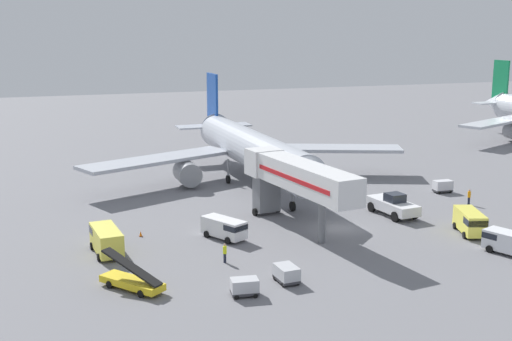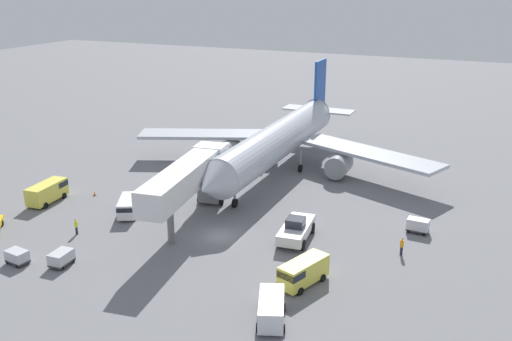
{
  "view_description": "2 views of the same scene",
  "coord_description": "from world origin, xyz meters",
  "px_view_note": "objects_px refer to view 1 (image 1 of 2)",
  "views": [
    {
      "loc": [
        -29.6,
        -58.35,
        20.02
      ],
      "look_at": [
        -4.58,
        12.73,
        3.79
      ],
      "focal_mm": 46.49,
      "sensor_mm": 36.0,
      "label": 1
    },
    {
      "loc": [
        25.85,
        -48.55,
        25.8
      ],
      "look_at": [
        -1.57,
        12.8,
        3.08
      ],
      "focal_mm": 40.28,
      "sensor_mm": 36.0,
      "label": 2
    }
  ],
  "objects_px": {
    "pushback_tug": "(393,205)",
    "baggage_cart_far_left": "(245,286)",
    "jet_bridge": "(294,177)",
    "service_van_mid_right": "(470,221)",
    "ground_crew_worker_foreground": "(469,197)",
    "service_van_rear_right": "(225,228)",
    "airplane_at_gate": "(249,149)",
    "ground_crew_worker_midground": "(225,253)",
    "baggage_cart_far_right": "(443,186)",
    "service_van_outer_right": "(510,242)",
    "service_van_near_center": "(106,239)",
    "baggage_cart_near_left": "(287,273)",
    "safety_cone_alpha": "(141,234)",
    "belt_loader_truck": "(132,281)"
  },
  "relations": [
    {
      "from": "pushback_tug",
      "to": "ground_crew_worker_foreground",
      "type": "bearing_deg",
      "value": 4.96
    },
    {
      "from": "jet_bridge",
      "to": "service_van_near_center",
      "type": "height_order",
      "value": "jet_bridge"
    },
    {
      "from": "airplane_at_gate",
      "to": "baggage_cart_far_right",
      "type": "height_order",
      "value": "airplane_at_gate"
    },
    {
      "from": "baggage_cart_near_left",
      "to": "service_van_rear_right",
      "type": "bearing_deg",
      "value": 96.55
    },
    {
      "from": "belt_loader_truck",
      "to": "jet_bridge",
      "type": "bearing_deg",
      "value": 31.1
    },
    {
      "from": "airplane_at_gate",
      "to": "ground_crew_worker_midground",
      "type": "bearing_deg",
      "value": -112.78
    },
    {
      "from": "service_van_mid_right",
      "to": "service_van_rear_right",
      "type": "bearing_deg",
      "value": 164.26
    },
    {
      "from": "airplane_at_gate",
      "to": "service_van_near_center",
      "type": "distance_m",
      "value": 30.97
    },
    {
      "from": "pushback_tug",
      "to": "baggage_cart_near_left",
      "type": "height_order",
      "value": "pushback_tug"
    },
    {
      "from": "service_van_outer_right",
      "to": "service_van_near_center",
      "type": "distance_m",
      "value": 36.49
    },
    {
      "from": "baggage_cart_far_right",
      "to": "safety_cone_alpha",
      "type": "distance_m",
      "value": 38.82
    },
    {
      "from": "jet_bridge",
      "to": "baggage_cart_far_left",
      "type": "bearing_deg",
      "value": -124.33
    },
    {
      "from": "belt_loader_truck",
      "to": "baggage_cart_far_right",
      "type": "xyz_separation_m",
      "value": [
        41.38,
        18.53,
        0.11
      ]
    },
    {
      "from": "jet_bridge",
      "to": "pushback_tug",
      "type": "relative_size",
      "value": 2.66
    },
    {
      "from": "service_van_rear_right",
      "to": "baggage_cart_far_left",
      "type": "height_order",
      "value": "service_van_rear_right"
    },
    {
      "from": "airplane_at_gate",
      "to": "jet_bridge",
      "type": "bearing_deg",
      "value": -96.35
    },
    {
      "from": "jet_bridge",
      "to": "service_van_outer_right",
      "type": "bearing_deg",
      "value": -42.2
    },
    {
      "from": "pushback_tug",
      "to": "service_van_near_center",
      "type": "height_order",
      "value": "pushback_tug"
    },
    {
      "from": "jet_bridge",
      "to": "pushback_tug",
      "type": "distance_m",
      "value": 12.75
    },
    {
      "from": "service_van_rear_right",
      "to": "service_van_mid_right",
      "type": "distance_m",
      "value": 24.27
    },
    {
      "from": "service_van_outer_right",
      "to": "service_van_mid_right",
      "type": "xyz_separation_m",
      "value": [
        0.39,
        6.18,
        0.15
      ]
    },
    {
      "from": "pushback_tug",
      "to": "ground_crew_worker_foreground",
      "type": "distance_m",
      "value": 10.65
    },
    {
      "from": "jet_bridge",
      "to": "pushback_tug",
      "type": "xyz_separation_m",
      "value": [
        12.02,
        0.68,
        -4.19
      ]
    },
    {
      "from": "service_van_rear_right",
      "to": "ground_crew_worker_foreground",
      "type": "xyz_separation_m",
      "value": [
        30.26,
        2.75,
        -0.16
      ]
    },
    {
      "from": "service_van_mid_right",
      "to": "baggage_cart_far_right",
      "type": "xyz_separation_m",
      "value": [
        7.5,
        15.32,
        -0.46
      ]
    },
    {
      "from": "ground_crew_worker_foreground",
      "to": "ground_crew_worker_midground",
      "type": "bearing_deg",
      "value": -164.15
    },
    {
      "from": "service_van_mid_right",
      "to": "baggage_cart_far_right",
      "type": "height_order",
      "value": "service_van_mid_right"
    },
    {
      "from": "service_van_outer_right",
      "to": "safety_cone_alpha",
      "type": "xyz_separation_m",
      "value": [
        -30.57,
        16.23,
        -0.89
      ]
    },
    {
      "from": "baggage_cart_far_right",
      "to": "service_van_outer_right",
      "type": "bearing_deg",
      "value": -110.15
    },
    {
      "from": "service_van_outer_right",
      "to": "ground_crew_worker_foreground",
      "type": "height_order",
      "value": "service_van_outer_right"
    },
    {
      "from": "airplane_at_gate",
      "to": "service_van_outer_right",
      "type": "distance_m",
      "value": 37.17
    },
    {
      "from": "airplane_at_gate",
      "to": "ground_crew_worker_midground",
      "type": "distance_m",
      "value": 30.88
    },
    {
      "from": "service_van_mid_right",
      "to": "baggage_cart_near_left",
      "type": "height_order",
      "value": "service_van_mid_right"
    },
    {
      "from": "service_van_near_center",
      "to": "ground_crew_worker_foreground",
      "type": "bearing_deg",
      "value": 4.3
    },
    {
      "from": "jet_bridge",
      "to": "belt_loader_truck",
      "type": "bearing_deg",
      "value": -148.9
    },
    {
      "from": "ground_crew_worker_foreground",
      "to": "airplane_at_gate",
      "type": "bearing_deg",
      "value": 136.73
    },
    {
      "from": "baggage_cart_near_left",
      "to": "ground_crew_worker_midground",
      "type": "bearing_deg",
      "value": 119.22
    },
    {
      "from": "service_van_mid_right",
      "to": "service_van_near_center",
      "type": "distance_m",
      "value": 35.26
    },
    {
      "from": "service_van_rear_right",
      "to": "safety_cone_alpha",
      "type": "relative_size",
      "value": 9.3
    },
    {
      "from": "pushback_tug",
      "to": "baggage_cart_far_left",
      "type": "relative_size",
      "value": 3.06
    },
    {
      "from": "baggage_cart_far_right",
      "to": "ground_crew_worker_foreground",
      "type": "xyz_separation_m",
      "value": [
        -0.6,
        -5.99,
        0.14
      ]
    },
    {
      "from": "service_van_outer_right",
      "to": "baggage_cart_near_left",
      "type": "distance_m",
      "value": 21.56
    },
    {
      "from": "service_van_near_center",
      "to": "baggage_cart_near_left",
      "type": "relative_size",
      "value": 2.41
    },
    {
      "from": "baggage_cart_far_right",
      "to": "baggage_cart_far_left",
      "type": "xyz_separation_m",
      "value": [
        -33.47,
        -22.59,
        -0.09
      ]
    },
    {
      "from": "pushback_tug",
      "to": "service_van_rear_right",
      "type": "distance_m",
      "value": 19.73
    },
    {
      "from": "baggage_cart_far_right",
      "to": "pushback_tug",
      "type": "bearing_deg",
      "value": -148.36
    },
    {
      "from": "service_van_mid_right",
      "to": "ground_crew_worker_foreground",
      "type": "xyz_separation_m",
      "value": [
        6.9,
        9.33,
        -0.32
      ]
    },
    {
      "from": "baggage_cart_near_left",
      "to": "safety_cone_alpha",
      "type": "bearing_deg",
      "value": 119.6
    },
    {
      "from": "pushback_tug",
      "to": "service_van_mid_right",
      "type": "relative_size",
      "value": 1.26
    },
    {
      "from": "baggage_cart_far_right",
      "to": "baggage_cart_far_left",
      "type": "bearing_deg",
      "value": -145.99
    }
  ]
}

